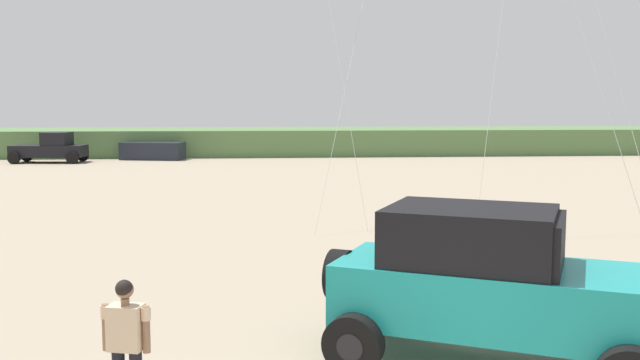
{
  "coord_description": "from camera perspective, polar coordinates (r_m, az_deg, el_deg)",
  "views": [
    {
      "loc": [
        -1.23,
        -6.49,
        3.69
      ],
      "look_at": [
        -0.4,
        3.15,
        2.65
      ],
      "focal_mm": 38.61,
      "sensor_mm": 36.0,
      "label": 1
    }
  ],
  "objects": [
    {
      "name": "dune_ridge",
      "position": [
        53.97,
        0.39,
        3.27
      ],
      "size": [
        90.0,
        9.2,
        1.93
      ],
      "primitive_type": "cube",
      "color": "#567A47",
      "rests_on": "ground_plane"
    },
    {
      "name": "jeep",
      "position": [
        10.13,
        13.86,
        -8.26
      ],
      "size": [
        5.0,
        4.05,
        2.26
      ],
      "color": "teal",
      "rests_on": "ground_plane"
    },
    {
      "name": "person_watching",
      "position": [
        8.65,
        -15.76,
        -12.64
      ],
      "size": [
        0.61,
        0.38,
        1.67
      ],
      "color": "#8C664C",
      "rests_on": "ground_plane"
    },
    {
      "name": "distant_pickup",
      "position": [
        48.19,
        -21.41,
        2.46
      ],
      "size": [
        4.72,
        2.65,
        1.98
      ],
      "color": "black",
      "rests_on": "ground_plane"
    },
    {
      "name": "distant_sedan",
      "position": [
        48.76,
        -13.7,
        2.35
      ],
      "size": [
        4.48,
        2.64,
        1.2
      ],
      "primitive_type": "cube",
      "rotation": [
        0.0,
        0.0,
        -0.24
      ],
      "color": "#1E232D",
      "rests_on": "ground_plane"
    }
  ]
}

